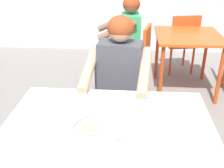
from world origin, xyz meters
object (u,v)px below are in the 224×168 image
thali_tray (101,130)px  chair_red_left (136,53)px  table_foreground (108,137)px  table_background_red (188,42)px  chair_foreground (121,94)px  patron_background (123,36)px  diner_foreground (118,81)px  chair_red_far (182,40)px

thali_tray → chair_red_left: size_ratio=0.40×
table_foreground → table_background_red: bearing=68.4°
chair_foreground → patron_background: size_ratio=0.71×
table_foreground → table_background_red: table_foreground is taller
table_foreground → patron_background: bearing=89.9°
table_background_red → thali_tray: bearing=-112.0°
thali_tray → diner_foreground: (0.06, 0.70, -0.03)m
table_foreground → patron_background: (0.01, 2.01, 0.03)m
thali_tray → table_background_red: (0.83, 2.06, -0.12)m
diner_foreground → chair_red_left: 1.39m
chair_red_left → table_foreground: bearing=-95.1°
table_foreground → patron_background: 2.01m
table_background_red → chair_red_left: (-0.62, -0.00, -0.16)m
patron_background → table_background_red: bearing=0.8°
table_foreground → chair_red_far: chair_red_far is taller
chair_red_left → patron_background: (-0.17, -0.01, 0.22)m
table_background_red → patron_background: bearing=-179.2°
table_foreground → patron_background: size_ratio=1.02×
chair_foreground → diner_foreground: (-0.02, -0.22, 0.24)m
patron_background → chair_red_left: bearing=2.1°
diner_foreground → table_background_red: 1.57m
table_background_red → patron_background: 0.80m
table_background_red → patron_background: (-0.79, -0.01, 0.06)m
diner_foreground → chair_red_far: 2.12m
table_foreground → thali_tray: 0.10m
chair_red_far → patron_background: patron_background is taller
thali_tray → chair_red_left: bearing=84.1°
diner_foreground → patron_background: diner_foreground is taller
thali_tray → chair_red_left: 2.08m
table_background_red → chair_red_far: 0.60m
diner_foreground → chair_foreground: bearing=85.3°
chair_foreground → table_background_red: size_ratio=0.99×
chair_red_left → chair_foreground: bearing=-97.0°
diner_foreground → chair_red_left: (0.16, 1.36, -0.25)m
thali_tray → table_background_red: 2.23m
patron_background → thali_tray: bearing=-91.1°
thali_tray → chair_foreground: size_ratio=0.40×
thali_tray → chair_red_left: (0.21, 2.06, -0.27)m
table_foreground → diner_foreground: size_ratio=0.99×
chair_red_left → patron_background: 0.28m
table_background_red → patron_background: size_ratio=0.72×
thali_tray → table_background_red: thali_tray is taller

